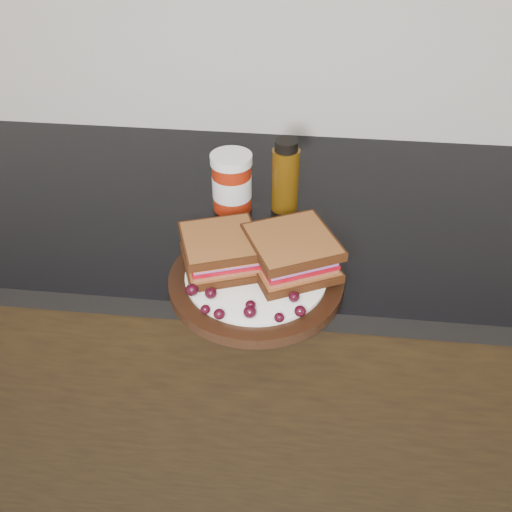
{
  "coord_description": "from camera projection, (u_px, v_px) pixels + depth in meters",
  "views": [
    {
      "loc": [
        0.29,
        0.76,
        1.5
      ],
      "look_at": [
        0.21,
        1.45,
        0.96
      ],
      "focal_mm": 40.0,
      "sensor_mm": 36.0,
      "label": 1
    }
  ],
  "objects": [
    {
      "name": "base_cabinets",
      "position": [
        182.0,
        357.0,
        1.42
      ],
      "size": [
        3.96,
        0.58,
        0.86
      ],
      "primitive_type": "cube",
      "color": "black",
      "rests_on": "ground_plane"
    },
    {
      "name": "countertop",
      "position": [
        164.0,
        205.0,
        1.14
      ],
      "size": [
        3.98,
        0.6,
        0.04
      ],
      "primitive_type": "cube",
      "color": "black",
      "rests_on": "base_cabinets"
    },
    {
      "name": "plate",
      "position": [
        256.0,
        281.0,
        0.91
      ],
      "size": [
        0.28,
        0.28,
        0.02
      ],
      "primitive_type": "cylinder",
      "color": "black",
      "rests_on": "countertop"
    },
    {
      "name": "sandwich_left",
      "position": [
        221.0,
        251.0,
        0.91
      ],
      "size": [
        0.15,
        0.15,
        0.05
      ],
      "primitive_type": null,
      "rotation": [
        0.0,
        0.0,
        0.35
      ],
      "color": "brown",
      "rests_on": "plate"
    },
    {
      "name": "sandwich_right",
      "position": [
        292.0,
        253.0,
        0.9
      ],
      "size": [
        0.17,
        0.17,
        0.06
      ],
      "primitive_type": null,
      "rotation": [
        0.0,
        0.0,
        0.45
      ],
      "color": "brown",
      "rests_on": "plate"
    },
    {
      "name": "grape_0",
      "position": [
        192.0,
        290.0,
        0.86
      ],
      "size": [
        0.02,
        0.02,
        0.02
      ],
      "primitive_type": "ellipsoid",
      "color": "black",
      "rests_on": "plate"
    },
    {
      "name": "grape_1",
      "position": [
        211.0,
        293.0,
        0.86
      ],
      "size": [
        0.02,
        0.02,
        0.02
      ],
      "primitive_type": "ellipsoid",
      "color": "black",
      "rests_on": "plate"
    },
    {
      "name": "grape_2",
      "position": [
        205.0,
        309.0,
        0.83
      ],
      "size": [
        0.01,
        0.01,
        0.01
      ],
      "primitive_type": "ellipsoid",
      "color": "black",
      "rests_on": "plate"
    },
    {
      "name": "grape_3",
      "position": [
        219.0,
        314.0,
        0.82
      ],
      "size": [
        0.02,
        0.02,
        0.02
      ],
      "primitive_type": "ellipsoid",
      "color": "black",
      "rests_on": "plate"
    },
    {
      "name": "grape_4",
      "position": [
        250.0,
        312.0,
        0.82
      ],
      "size": [
        0.02,
        0.02,
        0.02
      ],
      "primitive_type": "ellipsoid",
      "color": "black",
      "rests_on": "plate"
    },
    {
      "name": "grape_5",
      "position": [
        250.0,
        305.0,
        0.84
      ],
      "size": [
        0.02,
        0.02,
        0.01
      ],
      "primitive_type": "ellipsoid",
      "color": "black",
      "rests_on": "plate"
    },
    {
      "name": "grape_6",
      "position": [
        279.0,
        318.0,
        0.82
      ],
      "size": [
        0.02,
        0.02,
        0.01
      ],
      "primitive_type": "ellipsoid",
      "color": "black",
      "rests_on": "plate"
    },
    {
      "name": "grape_7",
      "position": [
        300.0,
        311.0,
        0.83
      ],
      "size": [
        0.02,
        0.02,
        0.02
      ],
      "primitive_type": "ellipsoid",
      "color": "black",
      "rests_on": "plate"
    },
    {
      "name": "grape_8",
      "position": [
        294.0,
        297.0,
        0.85
      ],
      "size": [
        0.02,
        0.02,
        0.02
      ],
      "primitive_type": "ellipsoid",
      "color": "black",
      "rests_on": "plate"
    },
    {
      "name": "grape_9",
      "position": [
        284.0,
        281.0,
        0.88
      ],
      "size": [
        0.02,
        0.02,
        0.02
      ],
      "primitive_type": "ellipsoid",
      "color": "black",
      "rests_on": "plate"
    },
    {
      "name": "grape_10",
      "position": [
        308.0,
        272.0,
        0.9
      ],
      "size": [
        0.02,
        0.02,
        0.02
      ],
      "primitive_type": "ellipsoid",
      "color": "black",
      "rests_on": "plate"
    },
    {
      "name": "grape_11",
      "position": [
        301.0,
        265.0,
        0.91
      ],
      "size": [
        0.02,
        0.02,
        0.02
      ],
      "primitive_type": "ellipsoid",
      "color": "black",
      "rests_on": "plate"
    },
    {
      "name": "grape_12",
      "position": [
        300.0,
        256.0,
        0.93
      ],
      "size": [
        0.02,
        0.02,
        0.02
      ],
      "primitive_type": "ellipsoid",
      "color": "black",
      "rests_on": "plate"
    },
    {
      "name": "grape_13",
      "position": [
        229.0,
        246.0,
        0.95
      ],
      "size": [
        0.02,
        0.02,
        0.02
      ],
      "primitive_type": "ellipsoid",
      "color": "black",
      "rests_on": "plate"
    },
    {
      "name": "grape_14",
      "position": [
        218.0,
        254.0,
        0.93
      ],
      "size": [
        0.02,
        0.02,
        0.02
      ],
      "primitive_type": "ellipsoid",
      "color": "black",
      "rests_on": "plate"
    },
    {
      "name": "grape_15",
      "position": [
        219.0,
        265.0,
        0.91
      ],
      "size": [
        0.02,
        0.02,
        0.02
      ],
      "primitive_type": "ellipsoid",
      "color": "black",
      "rests_on": "plate"
    },
    {
      "name": "grape_16",
      "position": [
        194.0,
        270.0,
        0.9
      ],
      "size": [
        0.02,
        0.02,
        0.01
      ],
      "primitive_type": "ellipsoid",
      "color": "black",
      "rests_on": "plate"
    },
    {
      "name": "grape_17",
      "position": [
        235.0,
        250.0,
        0.94
      ],
      "size": [
        0.02,
        0.02,
        0.02
      ],
      "primitive_type": "ellipsoid",
      "color": "black",
      "rests_on": "plate"
    },
    {
      "name": "grape_18",
      "position": [
        209.0,
        253.0,
        0.93
      ],
      "size": [
        0.02,
        0.02,
        0.02
      ],
      "primitive_type": "ellipsoid",
      "color": "black",
      "rests_on": "plate"
    },
    {
      "name": "grape_19",
      "position": [
        201.0,
        261.0,
        0.92
      ],
      "size": [
        0.02,
        0.02,
        0.02
      ],
      "primitive_type": "ellipsoid",
      "color": "black",
      "rests_on": "plate"
    },
    {
      "name": "condiment_jar",
      "position": [
        232.0,
        182.0,
        1.06
      ],
      "size": [
        0.1,
        0.1,
        0.11
      ],
      "primitive_type": "cylinder",
      "rotation": [
        0.0,
        0.0,
        -0.41
      ],
      "color": "maroon",
      "rests_on": "countertop"
    },
    {
      "name": "oil_bottle",
      "position": [
        285.0,
        176.0,
        1.06
      ],
      "size": [
        0.06,
        0.06,
        0.14
      ],
      "primitive_type": "cylinder",
      "rotation": [
        0.0,
        0.0,
        0.16
      ],
      "color": "#452A06",
      "rests_on": "countertop"
    }
  ]
}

